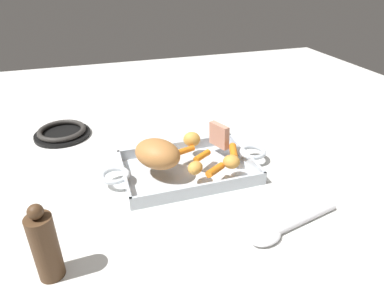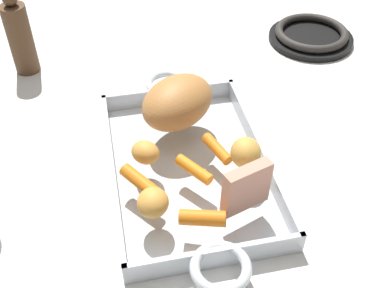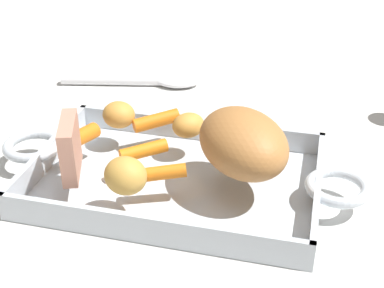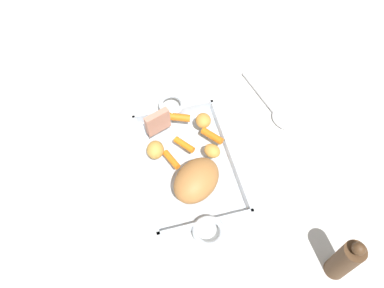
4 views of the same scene
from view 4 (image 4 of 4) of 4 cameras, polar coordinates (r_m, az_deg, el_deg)
The scene contains 13 objects.
ground_plane at distance 0.95m, azimuth -0.58°, elevation -3.48°, with size 2.33×2.33×0.00m, color silver.
roasting_dish at distance 0.94m, azimuth -0.59°, elevation -3.15°, with size 0.45×0.23×0.04m.
pork_roast at distance 0.85m, azimuth 0.77°, elevation -5.57°, with size 0.12×0.09×0.07m, color #B8783E.
roast_slice_thick at distance 0.94m, azimuth -5.29°, elevation 3.37°, with size 0.02×0.07×0.07m, color tan.
baby_carrot_center_right at distance 0.91m, azimuth -3.19°, elevation -2.40°, with size 0.02×0.02×0.06m, color orange.
baby_carrot_northeast at distance 0.98m, azimuth -1.97°, elevation 4.12°, with size 0.02×0.02×0.06m, color orange.
baby_carrot_northwest at distance 0.93m, azimuth -1.31°, elevation -0.13°, with size 0.02×0.02×0.06m, color orange.
baby_carrot_southeast at distance 0.94m, azimuth 3.13°, elevation 1.25°, with size 0.02×0.02×0.06m, color orange.
potato_near_roast at distance 0.96m, azimuth 1.74°, elevation 3.64°, with size 0.04×0.04×0.03m, color gold.
potato_halved at distance 0.91m, azimuth -5.66°, elevation -0.89°, with size 0.05×0.04×0.04m, color gold.
potato_whole at distance 0.91m, azimuth 3.11°, elevation -1.06°, with size 0.04×0.04×0.03m, color gold.
serving_spoon at distance 1.07m, azimuth 12.05°, elevation 5.74°, with size 0.23×0.08×0.02m.
pepper_mill at distance 0.84m, azimuth 22.45°, elevation -16.18°, with size 0.04×0.04×0.16m.
Camera 4 is at (0.46, -0.11, 0.82)m, focal length 34.69 mm.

